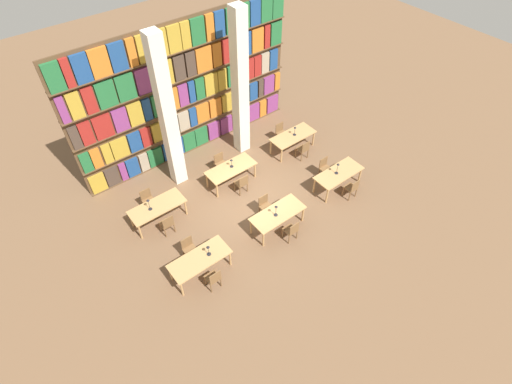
{
  "coord_description": "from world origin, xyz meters",
  "views": [
    {
      "loc": [
        -6.13,
        -7.99,
        11.13
      ],
      "look_at": [
        0.0,
        -0.14,
        0.67
      ],
      "focal_mm": 28.0,
      "sensor_mm": 36.0,
      "label": 1
    }
  ],
  "objects_px": {
    "desk_lamp_2": "(338,167)",
    "chair_6": "(167,224)",
    "desk_lamp_0": "(208,249)",
    "chair_11": "(281,132)",
    "chair_4": "(352,188)",
    "pillar_center": "(240,86)",
    "reading_table_4": "(231,169)",
    "desk_lamp_3": "(148,203)",
    "chair_8": "(242,183)",
    "chair_2": "(291,230)",
    "chair_7": "(148,200)",
    "reading_table_1": "(278,215)",
    "desk_lamp_4": "(231,162)",
    "chair_1": "(189,248)",
    "reading_table_5": "(293,137)",
    "chair_5": "(325,167)",
    "desk_lamp_1": "(276,209)",
    "chair_9": "(221,163)",
    "pillar_left": "(167,116)",
    "reading_table_0": "(200,260)",
    "chair_3": "(265,205)",
    "reading_table_3": "(157,208)",
    "chair_0": "(214,278)",
    "desk_lamp_5": "(295,129)",
    "reading_table_2": "(339,174)",
    "chair_10": "(303,149)"
  },
  "relations": [
    {
      "from": "pillar_center",
      "to": "reading_table_5",
      "type": "xyz_separation_m",
      "value": [
        1.63,
        -1.4,
        -2.34
      ]
    },
    {
      "from": "chair_0",
      "to": "desk_lamp_5",
      "type": "xyz_separation_m",
      "value": [
        6.41,
        3.49,
        0.54
      ]
    },
    {
      "from": "reading_table_1",
      "to": "chair_8",
      "type": "relative_size",
      "value": 2.18
    },
    {
      "from": "chair_4",
      "to": "pillar_center",
      "type": "bearing_deg",
      "value": 107.17
    },
    {
      "from": "chair_8",
      "to": "desk_lamp_5",
      "type": "height_order",
      "value": "desk_lamp_5"
    },
    {
      "from": "chair_8",
      "to": "desk_lamp_0",
      "type": "bearing_deg",
      "value": -143.37
    },
    {
      "from": "reading_table_4",
      "to": "desk_lamp_2",
      "type": "bearing_deg",
      "value": -42.28
    },
    {
      "from": "chair_1",
      "to": "chair_6",
      "type": "height_order",
      "value": "same"
    },
    {
      "from": "chair_0",
      "to": "pillar_left",
      "type": "bearing_deg",
      "value": 71.86
    },
    {
      "from": "desk_lamp_3",
      "to": "reading_table_4",
      "type": "bearing_deg",
      "value": -0.03
    },
    {
      "from": "chair_1",
      "to": "reading_table_2",
      "type": "height_order",
      "value": "chair_1"
    },
    {
      "from": "chair_1",
      "to": "reading_table_2",
      "type": "relative_size",
      "value": 0.46
    },
    {
      "from": "desk_lamp_0",
      "to": "chair_7",
      "type": "xyz_separation_m",
      "value": [
        -0.35,
        3.51,
        -0.54
      ]
    },
    {
      "from": "chair_3",
      "to": "reading_table_4",
      "type": "bearing_deg",
      "value": -90.81
    },
    {
      "from": "chair_1",
      "to": "desk_lamp_0",
      "type": "xyz_separation_m",
      "value": [
        0.3,
        -0.75,
        0.54
      ]
    },
    {
      "from": "reading_table_1",
      "to": "desk_lamp_3",
      "type": "distance_m",
      "value": 4.42
    },
    {
      "from": "reading_table_0",
      "to": "desk_lamp_4",
      "type": "xyz_separation_m",
      "value": [
        3.23,
        2.81,
        0.34
      ]
    },
    {
      "from": "chair_9",
      "to": "pillar_left",
      "type": "bearing_deg",
      "value": -25.14
    },
    {
      "from": "desk_lamp_1",
      "to": "chair_9",
      "type": "distance_m",
      "value": 3.63
    },
    {
      "from": "reading_table_1",
      "to": "desk_lamp_4",
      "type": "xyz_separation_m",
      "value": [
        0.12,
        2.87,
        0.34
      ]
    },
    {
      "from": "chair_0",
      "to": "chair_10",
      "type": "height_order",
      "value": "same"
    },
    {
      "from": "chair_6",
      "to": "chair_3",
      "type": "bearing_deg",
      "value": -24.06
    },
    {
      "from": "reading_table_4",
      "to": "chair_11",
      "type": "relative_size",
      "value": 2.18
    },
    {
      "from": "desk_lamp_3",
      "to": "chair_1",
      "type": "bearing_deg",
      "value": -82.58
    },
    {
      "from": "chair_0",
      "to": "chair_10",
      "type": "xyz_separation_m",
      "value": [
        6.3,
        2.8,
        0.0
      ]
    },
    {
      "from": "reading_table_0",
      "to": "reading_table_4",
      "type": "relative_size",
      "value": 1.0
    },
    {
      "from": "desk_lamp_0",
      "to": "reading_table_3",
      "type": "bearing_deg",
      "value": 96.5
    },
    {
      "from": "chair_5",
      "to": "chair_6",
      "type": "xyz_separation_m",
      "value": [
        -6.27,
        1.31,
        0.0
      ]
    },
    {
      "from": "reading_table_1",
      "to": "reading_table_2",
      "type": "distance_m",
      "value": 3.11
    },
    {
      "from": "chair_0",
      "to": "chair_4",
      "type": "relative_size",
      "value": 1.0
    },
    {
      "from": "chair_2",
      "to": "chair_7",
      "type": "height_order",
      "value": "same"
    },
    {
      "from": "desk_lamp_2",
      "to": "chair_8",
      "type": "distance_m",
      "value": 3.62
    },
    {
      "from": "reading_table_4",
      "to": "desk_lamp_4",
      "type": "height_order",
      "value": "desk_lamp_4"
    },
    {
      "from": "pillar_left",
      "to": "reading_table_5",
      "type": "relative_size",
      "value": 3.06
    },
    {
      "from": "desk_lamp_3",
      "to": "chair_8",
      "type": "xyz_separation_m",
      "value": [
        3.4,
        -0.71,
        -0.59
      ]
    },
    {
      "from": "reading_table_4",
      "to": "chair_11",
      "type": "height_order",
      "value": "chair_11"
    },
    {
      "from": "desk_lamp_0",
      "to": "chair_5",
      "type": "relative_size",
      "value": 0.48
    },
    {
      "from": "reading_table_0",
      "to": "chair_9",
      "type": "height_order",
      "value": "chair_9"
    },
    {
      "from": "desk_lamp_3",
      "to": "chair_11",
      "type": "bearing_deg",
      "value": 6.33
    },
    {
      "from": "chair_4",
      "to": "reading_table_5",
      "type": "height_order",
      "value": "chair_4"
    },
    {
      "from": "pillar_center",
      "to": "desk_lamp_3",
      "type": "bearing_deg",
      "value": -164.07
    },
    {
      "from": "desk_lamp_3",
      "to": "chair_9",
      "type": "height_order",
      "value": "desk_lamp_3"
    },
    {
      "from": "desk_lamp_2",
      "to": "chair_11",
      "type": "height_order",
      "value": "desk_lamp_2"
    },
    {
      "from": "chair_1",
      "to": "chair_2",
      "type": "relative_size",
      "value": 1.0
    },
    {
      "from": "reading_table_0",
      "to": "desk_lamp_4",
      "type": "bearing_deg",
      "value": 40.95
    },
    {
      "from": "desk_lamp_0",
      "to": "chair_11",
      "type": "distance_m",
      "value": 7.0
    },
    {
      "from": "reading_table_1",
      "to": "chair_4",
      "type": "height_order",
      "value": "chair_4"
    },
    {
      "from": "chair_1",
      "to": "desk_lamp_1",
      "type": "distance_m",
      "value": 3.14
    },
    {
      "from": "desk_lamp_2",
      "to": "chair_6",
      "type": "bearing_deg",
      "value": 162.23
    },
    {
      "from": "chair_0",
      "to": "reading_table_2",
      "type": "bearing_deg",
      "value": 6.89
    }
  ]
}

